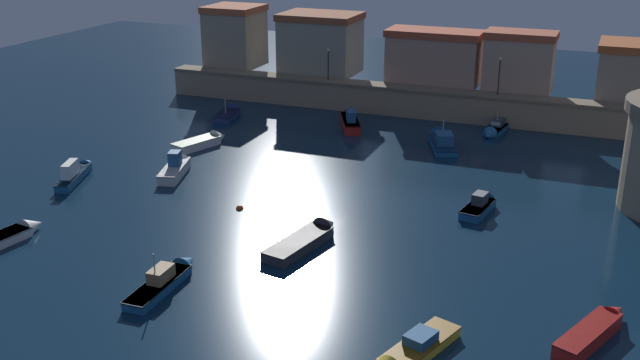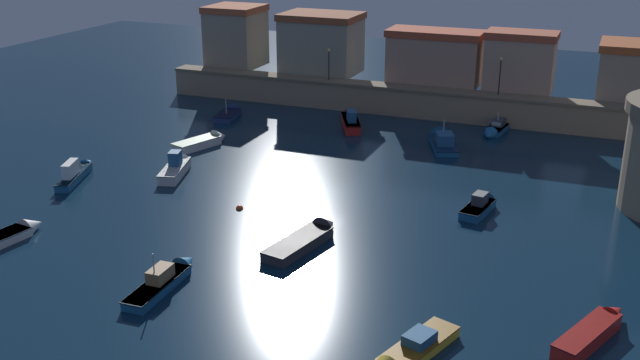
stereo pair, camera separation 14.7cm
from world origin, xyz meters
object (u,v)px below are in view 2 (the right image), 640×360
Objects in this scene: moored_boat_9 at (6,237)px; mooring_buoy_0 at (240,209)px; quay_lamp_0 at (329,59)px; moored_boat_5 at (308,237)px; moored_boat_11 at (595,330)px; moored_boat_12 at (230,113)px; moored_boat_0 at (350,120)px; moored_boat_7 at (76,172)px; moored_boat_8 at (177,166)px; moored_boat_2 at (442,140)px; moored_boat_1 at (406,356)px; moored_boat_6 at (481,205)px; moored_boat_4 at (167,277)px; quay_lamp_1 at (500,70)px; moored_boat_3 at (205,141)px; moored_boat_10 at (494,130)px.

moored_boat_9 is 15.23m from mooring_buoy_0.
moored_boat_5 is (11.01, -31.66, -4.74)m from quay_lamp_0.
moored_boat_12 reaches higher than moored_boat_11.
moored_boat_7 is at bearing 120.72° from moored_boat_0.
moored_boat_9 is at bearing 135.85° from moored_boat_0.
moored_boat_8 is 0.98× the size of moored_boat_11.
moored_boat_8 is 11.90× the size of mooring_buoy_0.
moored_boat_0 reaches higher than moored_boat_9.
moored_boat_7 is at bearing 107.39° from moored_boat_2.
moored_boat_8 reaches higher than moored_boat_9.
moored_boat_8 is (-24.11, 18.70, 0.19)m from moored_boat_1.
moored_boat_2 reaches higher than moored_boat_1.
moored_boat_6 is (15.69, -16.52, -0.16)m from moored_boat_0.
moored_boat_11 is at bearing -174.25° from moored_boat_2.
moored_boat_4 reaches higher than moored_boat_0.
quay_lamp_1 is 0.54× the size of moored_boat_0.
moored_boat_2 is at bearing 49.35° from moored_boat_11.
moored_boat_3 is 22.30m from moored_boat_5.
quay_lamp_1 reaches higher than moored_boat_12.
quay_lamp_1 reaches higher than mooring_buoy_0.
moored_boat_2 is 1.21× the size of moored_boat_3.
moored_boat_11 is (32.13, -13.16, -0.09)m from moored_boat_8.
quay_lamp_1 is 0.62× the size of moored_boat_3.
quay_lamp_0 is 0.46× the size of moored_boat_5.
moored_boat_12 is (-25.27, -6.96, -5.00)m from quay_lamp_1.
moored_boat_1 is 1.12× the size of moored_boat_3.
moored_boat_1 is 27.37m from moored_boat_9.
mooring_buoy_0 is at bearing -137.94° from moored_boat_8.
moored_boat_8 is 16.98m from moored_boat_12.
moored_boat_0 is 26.33m from moored_boat_7.
moored_boat_6 is at bearing -82.96° from quay_lamp_1.
moored_boat_9 is (-1.48, -22.21, -0.08)m from moored_boat_3.
moored_boat_5 is (6.57, -25.93, -0.21)m from moored_boat_0.
moored_boat_1 is 34.47m from moored_boat_2.
moored_boat_11 is at bearing -83.99° from moored_boat_4.
moored_boat_10 is 25.94m from moored_boat_12.
moored_boat_4 is 0.93× the size of moored_boat_5.
moored_boat_7 reaches higher than moored_boat_3.
moored_boat_0 is 13.58m from moored_boat_10.
moored_boat_1 is at bearing -64.22° from quay_lamp_0.
quay_lamp_1 is 0.54× the size of moored_boat_7.
moored_boat_2 is 1.10× the size of moored_boat_11.
quay_lamp_1 is at bearing -18.12° from moored_boat_4.
moored_boat_4 is at bearing 156.89° from moored_boat_0.
moored_boat_11 is (8.25, -14.34, 0.02)m from moored_boat_6.
moored_boat_1 is at bearing -101.25° from moored_boat_4.
moored_boat_2 is 1.40× the size of moored_boat_12.
moored_boat_10 reaches higher than moored_boat_7.
quay_lamp_0 is 24.16m from moored_boat_8.
moored_boat_7 is 14.67m from mooring_buoy_0.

